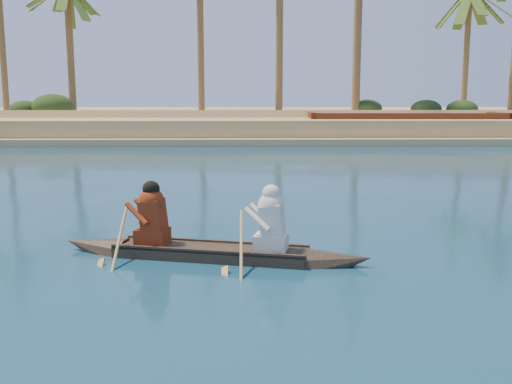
{
  "coord_description": "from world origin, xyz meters",
  "views": [
    {
      "loc": [
        8.51,
        -7.68,
        2.46
      ],
      "look_at": [
        8.75,
        2.53,
        0.79
      ],
      "focal_mm": 40.0,
      "sensor_mm": 36.0,
      "label": 1
    }
  ],
  "objects": [
    {
      "name": "sandy_embankment",
      "position": [
        0.0,
        46.89,
        0.53
      ],
      "size": [
        150.0,
        51.0,
        1.5
      ],
      "color": "tan",
      "rests_on": "ground"
    },
    {
      "name": "palm_grove",
      "position": [
        0.0,
        35.0,
        8.0
      ],
      "size": [
        110.0,
        14.0,
        16.0
      ],
      "primitive_type": null,
      "color": "#314A1A",
      "rests_on": "ground"
    },
    {
      "name": "shrub_cluster",
      "position": [
        0.0,
        31.5,
        1.2
      ],
      "size": [
        100.0,
        6.0,
        2.4
      ],
      "primitive_type": null,
      "color": "black",
      "rests_on": "ground"
    },
    {
      "name": "canoe",
      "position": [
        8.0,
        0.97,
        0.26
      ],
      "size": [
        4.97,
        1.81,
        1.37
      ],
      "rotation": [
        0.0,
        0.0,
        -0.24
      ],
      "color": "#3C3020",
      "rests_on": "ground"
    },
    {
      "name": "barge_right",
      "position": [
        18.37,
        27.0,
        0.68
      ],
      "size": [
        11.79,
        4.36,
        1.94
      ],
      "rotation": [
        0.0,
        0.0,
        -0.04
      ],
      "color": "#5F2814",
      "rests_on": "ground"
    }
  ]
}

